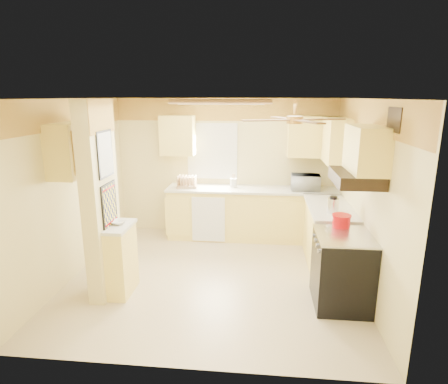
# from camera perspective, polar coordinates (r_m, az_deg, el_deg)

# --- Properties ---
(floor) EXTENTS (4.00, 4.00, 0.00)m
(floor) POSITION_cam_1_polar(r_m,az_deg,el_deg) (5.54, -1.65, -12.76)
(floor) COLOR #C7AF89
(floor) RESTS_ON ground
(ceiling) EXTENTS (4.00, 4.00, 0.00)m
(ceiling) POSITION_cam_1_polar(r_m,az_deg,el_deg) (4.93, -1.87, 14.04)
(ceiling) COLOR white
(ceiling) RESTS_ON wall_back
(wall_back) EXTENTS (4.00, 0.00, 4.00)m
(wall_back) POSITION_cam_1_polar(r_m,az_deg,el_deg) (6.94, 0.29, 3.76)
(wall_back) COLOR #E1CF89
(wall_back) RESTS_ON floor
(wall_front) EXTENTS (4.00, 0.00, 4.00)m
(wall_front) POSITION_cam_1_polar(r_m,az_deg,el_deg) (3.32, -6.07, -8.39)
(wall_front) COLOR #E1CF89
(wall_front) RESTS_ON floor
(wall_left) EXTENTS (0.00, 3.80, 3.80)m
(wall_left) POSITION_cam_1_polar(r_m,az_deg,el_deg) (5.71, -22.08, 0.36)
(wall_left) COLOR #E1CF89
(wall_left) RESTS_ON floor
(wall_right) EXTENTS (0.00, 3.80, 3.80)m
(wall_right) POSITION_cam_1_polar(r_m,az_deg,el_deg) (5.23, 20.52, -0.70)
(wall_right) COLOR #E1CF89
(wall_right) RESTS_ON floor
(wallpaper_border) EXTENTS (4.00, 0.02, 0.40)m
(wallpaper_border) POSITION_cam_1_polar(r_m,az_deg,el_deg) (6.81, 0.29, 12.46)
(wallpaper_border) COLOR #FFC64B
(wallpaper_border) RESTS_ON wall_back
(partition_column) EXTENTS (0.20, 0.70, 2.50)m
(partition_column) POSITION_cam_1_polar(r_m,az_deg,el_deg) (4.95, -18.32, -1.35)
(partition_column) COLOR #E1CF89
(partition_column) RESTS_ON floor
(partition_ledge) EXTENTS (0.25, 0.55, 0.90)m
(partition_ledge) POSITION_cam_1_polar(r_m,az_deg,el_deg) (5.13, -15.33, -10.06)
(partition_ledge) COLOR #FFEE6F
(partition_ledge) RESTS_ON floor
(ledge_top) EXTENTS (0.28, 0.58, 0.04)m
(ledge_top) POSITION_cam_1_polar(r_m,az_deg,el_deg) (4.96, -15.68, -5.11)
(ledge_top) COLOR silver
(ledge_top) RESTS_ON partition_ledge
(lower_cabinets_back) EXTENTS (3.00, 0.60, 0.90)m
(lower_cabinets_back) POSITION_cam_1_polar(r_m,az_deg,el_deg) (6.82, 4.24, -3.41)
(lower_cabinets_back) COLOR #FFEE6F
(lower_cabinets_back) RESTS_ON floor
(lower_cabinets_right) EXTENTS (0.60, 1.40, 0.90)m
(lower_cabinets_right) POSITION_cam_1_polar(r_m,az_deg,el_deg) (5.96, 15.63, -6.58)
(lower_cabinets_right) COLOR #FFEE6F
(lower_cabinets_right) RESTS_ON floor
(countertop_back) EXTENTS (3.04, 0.64, 0.04)m
(countertop_back) POSITION_cam_1_polar(r_m,az_deg,el_deg) (6.68, 4.31, 0.40)
(countertop_back) COLOR silver
(countertop_back) RESTS_ON lower_cabinets_back
(countertop_right) EXTENTS (0.64, 1.44, 0.04)m
(countertop_right) POSITION_cam_1_polar(r_m,az_deg,el_deg) (5.81, 15.84, -2.24)
(countertop_right) COLOR silver
(countertop_right) RESTS_ON lower_cabinets_right
(dishwasher_panel) EXTENTS (0.58, 0.02, 0.80)m
(dishwasher_panel) POSITION_cam_1_polar(r_m,az_deg,el_deg) (6.59, -2.40, -4.21)
(dishwasher_panel) COLOR white
(dishwasher_panel) RESTS_ON lower_cabinets_back
(window) EXTENTS (0.92, 0.02, 1.02)m
(window) POSITION_cam_1_polar(r_m,az_deg,el_deg) (6.91, -1.79, 6.23)
(window) COLOR white
(window) RESTS_ON wall_back
(upper_cab_back_left) EXTENTS (0.60, 0.35, 0.70)m
(upper_cab_back_left) POSITION_cam_1_polar(r_m,az_deg,el_deg) (6.82, -7.06, 8.56)
(upper_cab_back_left) COLOR #FFEE6F
(upper_cab_back_left) RESTS_ON wall_back
(upper_cab_back_right) EXTENTS (0.90, 0.35, 0.70)m
(upper_cab_back_right) POSITION_cam_1_polar(r_m,az_deg,el_deg) (6.71, 13.58, 8.18)
(upper_cab_back_right) COLOR #FFEE6F
(upper_cab_back_right) RESTS_ON wall_back
(upper_cab_right) EXTENTS (0.35, 1.00, 0.70)m
(upper_cab_right) POSITION_cam_1_polar(r_m,az_deg,el_deg) (6.29, 16.65, 7.59)
(upper_cab_right) COLOR #FFEE6F
(upper_cab_right) RESTS_ON wall_right
(upper_cab_left_wall) EXTENTS (0.35, 0.75, 0.70)m
(upper_cab_left_wall) POSITION_cam_1_polar(r_m,az_deg,el_deg) (5.30, -22.25, 5.96)
(upper_cab_left_wall) COLOR #FFEE6F
(upper_cab_left_wall) RESTS_ON wall_left
(upper_cab_over_stove) EXTENTS (0.35, 0.76, 0.52)m
(upper_cab_over_stove) POSITION_cam_1_polar(r_m,az_deg,el_deg) (4.53, 20.85, 6.11)
(upper_cab_over_stove) COLOR #FFEE6F
(upper_cab_over_stove) RESTS_ON wall_right
(stove) EXTENTS (0.68, 0.77, 0.92)m
(stove) POSITION_cam_1_polar(r_m,az_deg,el_deg) (4.91, 17.51, -11.22)
(stove) COLOR black
(stove) RESTS_ON floor
(range_hood) EXTENTS (0.50, 0.76, 0.14)m
(range_hood) POSITION_cam_1_polar(r_m,az_deg,el_deg) (4.57, 19.46, 2.07)
(range_hood) COLOR black
(range_hood) RESTS_ON upper_cab_over_stove
(poster_menu) EXTENTS (0.02, 0.42, 0.57)m
(poster_menu) POSITION_cam_1_polar(r_m,az_deg,el_deg) (4.78, -17.65, 5.55)
(poster_menu) COLOR black
(poster_menu) RESTS_ON partition_column
(poster_nashville) EXTENTS (0.02, 0.42, 0.57)m
(poster_nashville) POSITION_cam_1_polar(r_m,az_deg,el_deg) (4.92, -17.08, -1.95)
(poster_nashville) COLOR black
(poster_nashville) RESTS_ON partition_column
(ceiling_light_panel) EXTENTS (1.35, 0.95, 0.06)m
(ceiling_light_panel) POSITION_cam_1_polar(r_m,az_deg,el_deg) (5.42, -0.07, 13.61)
(ceiling_light_panel) COLOR brown
(ceiling_light_panel) RESTS_ON ceiling
(ceiling_fan) EXTENTS (1.15, 1.15, 0.26)m
(ceiling_fan) POSITION_cam_1_polar(r_m,az_deg,el_deg) (4.21, 10.71, 10.83)
(ceiling_fan) COLOR gold
(ceiling_fan) RESTS_ON ceiling
(vent_grate) EXTENTS (0.02, 0.40, 0.25)m
(vent_grate) POSITION_cam_1_polar(r_m,az_deg,el_deg) (4.21, 24.55, 10.00)
(vent_grate) COLOR black
(vent_grate) RESTS_ON wall_right
(microwave) EXTENTS (0.50, 0.34, 0.27)m
(microwave) POSITION_cam_1_polar(r_m,az_deg,el_deg) (6.66, 12.31, 1.45)
(microwave) COLOR white
(microwave) RESTS_ON countertop_back
(bowl) EXTENTS (0.24, 0.24, 0.05)m
(bowl) POSITION_cam_1_polar(r_m,az_deg,el_deg) (4.99, -15.81, -4.47)
(bowl) COLOR white
(bowl) RESTS_ON ledge_top
(dutch_oven) EXTENTS (0.24, 0.24, 0.16)m
(dutch_oven) POSITION_cam_1_polar(r_m,az_deg,el_deg) (4.99, 17.45, -4.18)
(dutch_oven) COLOR #BA080D
(dutch_oven) RESTS_ON stove
(kettle) EXTENTS (0.16, 0.16, 0.24)m
(kettle) POSITION_cam_1_polar(r_m,az_deg,el_deg) (5.45, 16.29, -1.94)
(kettle) COLOR silver
(kettle) RESTS_ON countertop_right
(dish_rack) EXTENTS (0.39, 0.31, 0.20)m
(dish_rack) POSITION_cam_1_polar(r_m,az_deg,el_deg) (6.76, -5.71, 1.36)
(dish_rack) COLOR tan
(dish_rack) RESTS_ON countertop_back
(utensil_crock) EXTENTS (0.12, 0.12, 0.24)m
(utensil_crock) POSITION_cam_1_polar(r_m,az_deg,el_deg) (6.75, 1.45, 1.46)
(utensil_crock) COLOR white
(utensil_crock) RESTS_ON countertop_back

